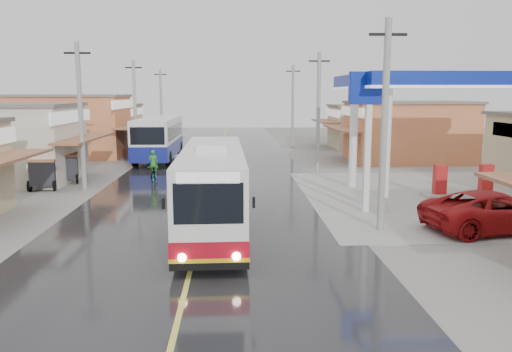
% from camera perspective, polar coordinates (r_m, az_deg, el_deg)
% --- Properties ---
extents(ground, '(120.00, 120.00, 0.00)m').
position_cam_1_polar(ground, '(19.39, -6.42, -6.41)').
color(ground, slate).
rests_on(ground, ground).
extents(road, '(12.00, 90.00, 0.02)m').
position_cam_1_polar(road, '(34.05, -4.70, 0.48)').
color(road, black).
rests_on(road, ground).
extents(centre_line, '(0.15, 90.00, 0.01)m').
position_cam_1_polar(centre_line, '(34.05, -4.70, 0.50)').
color(centre_line, '#D8CC4C').
rests_on(centre_line, road).
extents(shopfronts_left, '(11.00, 44.00, 5.20)m').
position_cam_1_polar(shopfronts_left, '(39.68, -23.63, 0.98)').
color(shopfronts_left, tan).
rests_on(shopfronts_left, ground).
extents(shopfronts_right, '(11.00, 44.00, 4.80)m').
position_cam_1_polar(shopfronts_right, '(33.92, 21.30, -0.18)').
color(shopfronts_right, beige).
rests_on(shopfronts_right, ground).
extents(utility_poles_left, '(1.60, 50.00, 8.00)m').
position_cam_1_polar(utility_poles_left, '(36.00, -15.84, 0.62)').
color(utility_poles_left, gray).
rests_on(utility_poles_left, ground).
extents(utility_poles_right, '(1.60, 36.00, 8.00)m').
position_cam_1_polar(utility_poles_right, '(34.49, 7.00, 0.54)').
color(utility_poles_right, gray).
rests_on(utility_poles_right, ground).
extents(coach_bus, '(2.69, 11.06, 3.44)m').
position_cam_1_polar(coach_bus, '(19.44, -4.93, -1.32)').
color(coach_bus, silver).
rests_on(coach_bus, road).
extents(second_bus, '(2.81, 10.12, 3.36)m').
position_cam_1_polar(second_bus, '(40.40, -11.05, 4.31)').
color(second_bus, silver).
rests_on(second_bus, road).
extents(jeepney, '(5.99, 3.55, 1.56)m').
position_cam_1_polar(jeepney, '(21.37, 25.67, -3.65)').
color(jeepney, '#A21012').
rests_on(jeepney, ground).
extents(cyclist, '(0.64, 1.78, 1.91)m').
position_cam_1_polar(cyclist, '(30.95, -11.59, 0.58)').
color(cyclist, black).
rests_on(cyclist, ground).
extents(tricycle_near, '(2.00, 2.35, 1.71)m').
position_cam_1_polar(tricycle_near, '(32.08, -20.89, 1.09)').
color(tricycle_near, '#26262D').
rests_on(tricycle_near, ground).
extents(tricycle_far, '(1.83, 2.27, 1.71)m').
position_cam_1_polar(tricycle_far, '(30.22, -23.02, 0.48)').
color(tricycle_far, '#26262D').
rests_on(tricycle_far, ground).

